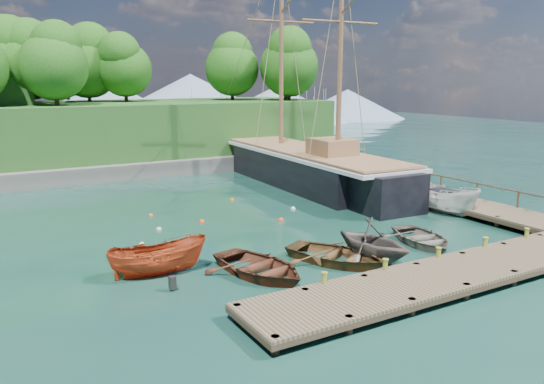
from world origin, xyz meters
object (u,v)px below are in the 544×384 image
(rowboat_0, at_px, (259,275))
(schooner, at_px, (307,170))
(rowboat_3, at_px, (421,244))
(cabin_boat_white, at_px, (442,212))
(motorboat_orange, at_px, (159,274))
(rowboat_1, at_px, (372,260))
(rowboat_2, at_px, (336,263))

(rowboat_0, relative_size, schooner, 0.17)
(rowboat_3, relative_size, cabin_boat_white, 0.79)
(rowboat_3, xyz_separation_m, schooner, (3.41, 15.65, 1.20))
(motorboat_orange, bearing_deg, rowboat_0, -115.73)
(rowboat_1, distance_m, rowboat_3, 3.78)
(motorboat_orange, bearing_deg, schooner, -45.34)
(rowboat_2, bearing_deg, schooner, 34.07)
(rowboat_0, xyz_separation_m, motorboat_orange, (-3.64, 2.21, 0.00))
(rowboat_1, xyz_separation_m, cabin_boat_white, (9.57, 4.71, 0.00))
(rowboat_0, distance_m, motorboat_orange, 4.26)
(motorboat_orange, relative_size, cabin_boat_white, 0.79)
(rowboat_0, distance_m, rowboat_1, 5.49)
(rowboat_1, bearing_deg, motorboat_orange, 150.78)
(rowboat_0, relative_size, rowboat_3, 1.14)
(rowboat_2, bearing_deg, cabin_boat_white, -6.20)
(rowboat_2, relative_size, cabin_boat_white, 0.89)
(rowboat_3, bearing_deg, rowboat_1, -156.85)
(rowboat_1, xyz_separation_m, schooner, (7.13, 16.27, 1.20))
(motorboat_orange, relative_size, schooner, 0.15)
(rowboat_2, distance_m, cabin_boat_white, 11.99)
(rowboat_1, height_order, rowboat_2, rowboat_1)
(rowboat_0, bearing_deg, rowboat_3, -14.80)
(rowboat_3, distance_m, cabin_boat_white, 7.13)
(rowboat_2, distance_m, motorboat_orange, 7.84)
(rowboat_0, height_order, rowboat_2, rowboat_0)
(rowboat_0, height_order, rowboat_1, rowboat_1)
(rowboat_2, xyz_separation_m, motorboat_orange, (-7.41, 2.58, 0.00))
(cabin_boat_white, bearing_deg, rowboat_3, -147.70)
(rowboat_0, distance_m, cabin_boat_white, 15.48)
(motorboat_orange, distance_m, schooner, 20.93)
(motorboat_orange, bearing_deg, rowboat_1, -103.23)
(rowboat_0, height_order, motorboat_orange, motorboat_orange)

